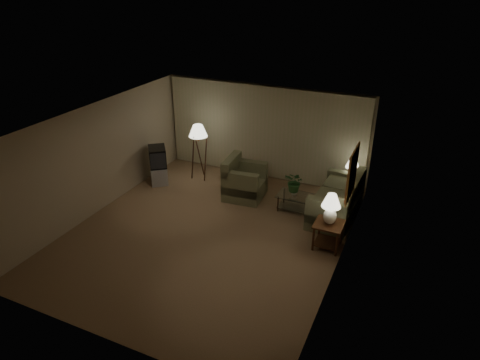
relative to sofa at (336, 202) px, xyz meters
name	(u,v)px	position (x,y,z in m)	size (l,w,h in m)	color
ground	(208,233)	(-2.50, -1.95, -0.42)	(7.00, 7.00, 0.00)	#9C7656
room_shell	(236,141)	(-2.48, -0.44, 1.33)	(6.04, 7.02, 2.72)	#C3B196
sofa	(336,202)	(0.00, 0.00, 0.00)	(1.98, 1.13, 0.84)	#757653
armchair	(245,182)	(-2.44, 0.04, 0.01)	(1.20, 1.15, 0.86)	#757653
side_table_near	(328,231)	(0.15, -1.35, 0.00)	(0.61, 0.61, 0.60)	#381C0F
side_table_far	(350,187)	(0.15, 0.95, -0.01)	(0.55, 0.46, 0.60)	#381C0F
table_lamp_near	(331,206)	(0.15, -1.35, 0.60)	(0.41, 0.41, 0.71)	white
table_lamp_far	(352,168)	(0.15, 0.95, 0.54)	(0.36, 0.36, 0.61)	white
coffee_table	(300,201)	(-0.88, -0.10, -0.14)	(1.11, 0.61, 0.41)	silver
tv_cabinet	(159,174)	(-5.05, -0.15, -0.17)	(0.81, 0.86, 0.50)	#A1A1A3
crt_tv	(157,157)	(-5.05, -0.15, 0.35)	(0.75, 0.79, 0.55)	black
floor_lamp	(199,151)	(-4.10, 0.54, 0.43)	(0.53, 0.53, 1.63)	#381C0F
ottoman	(250,175)	(-2.68, 0.92, -0.20)	(0.66, 0.66, 0.44)	#AC5F3A
vase	(294,192)	(-1.03, -0.10, 0.08)	(0.16, 0.16, 0.16)	white
flowers	(295,180)	(-1.03, -0.10, 0.42)	(0.48, 0.41, 0.53)	#2D662E
book	(308,200)	(-0.63, -0.20, 0.00)	(0.15, 0.20, 0.02)	olive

